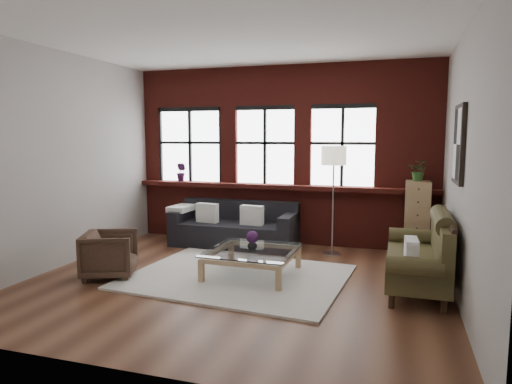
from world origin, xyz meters
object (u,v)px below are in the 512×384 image
(coffee_table, at_px, (252,263))
(vintage_settee, at_px, (416,251))
(vase, at_px, (252,244))
(floor_lamp, at_px, (333,197))
(dark_sofa, at_px, (234,224))
(armchair, at_px, (110,254))
(drawer_chest, at_px, (417,219))

(coffee_table, bearing_deg, vintage_settee, 3.65)
(vase, bearing_deg, floor_lamp, 59.44)
(dark_sofa, relative_size, vase, 15.44)
(coffee_table, bearing_deg, armchair, -162.13)
(coffee_table, relative_size, floor_lamp, 0.61)
(vintage_settee, height_order, drawer_chest, drawer_chest)
(armchair, xyz_separation_m, drawer_chest, (4.09, 2.38, 0.30))
(coffee_table, xyz_separation_m, floor_lamp, (0.90, 1.52, 0.78))
(drawer_chest, bearing_deg, vintage_settee, -91.96)
(vintage_settee, xyz_separation_m, drawer_chest, (0.06, 1.64, 0.13))
(vase, relative_size, floor_lamp, 0.07)
(vintage_settee, relative_size, coffee_table, 1.56)
(coffee_table, distance_m, floor_lamp, 1.93)
(armchair, distance_m, floor_lamp, 3.56)
(vase, relative_size, drawer_chest, 0.12)
(coffee_table, height_order, vase, vase)
(dark_sofa, relative_size, drawer_chest, 1.78)
(vase, height_order, drawer_chest, drawer_chest)
(dark_sofa, bearing_deg, vintage_settee, -26.15)
(dark_sofa, relative_size, armchair, 3.13)
(coffee_table, height_order, floor_lamp, floor_lamp)
(vintage_settee, xyz_separation_m, vase, (-2.15, -0.14, -0.04))
(drawer_chest, bearing_deg, floor_lamp, -168.87)
(vase, xyz_separation_m, drawer_chest, (2.21, 1.77, 0.16))
(armchair, bearing_deg, vase, -95.15)
(dark_sofa, bearing_deg, drawer_chest, 2.92)
(vase, bearing_deg, vintage_settee, 3.65)
(coffee_table, relative_size, drawer_chest, 0.95)
(armchair, xyz_separation_m, coffee_table, (1.88, 0.61, -0.13))
(coffee_table, height_order, drawer_chest, drawer_chest)
(armchair, bearing_deg, coffee_table, -95.15)
(dark_sofa, relative_size, floor_lamp, 1.13)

